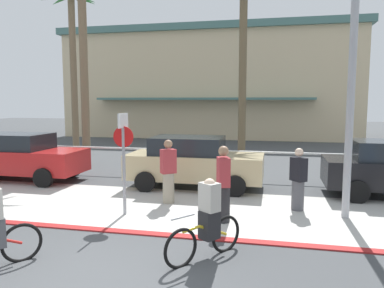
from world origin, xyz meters
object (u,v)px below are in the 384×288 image
object	(u,v)px
stop_sign_bike_lane	(124,149)
pedestrian_2	(298,182)
palm_tree_1	(82,28)
pedestrian_1	(168,174)
palm_tree_0	(72,33)
palm_tree_2	(243,24)
streetlight_curb	(356,38)
cyclist_yellow_0	(207,221)
car_red_1	(21,156)
car_tan_2	(193,162)
pedestrian_3	(223,187)

from	to	relation	value
stop_sign_bike_lane	pedestrian_2	size ratio (longest dim) A/B	1.55
palm_tree_1	pedestrian_1	xyz separation A→B (m)	(5.36, -5.36, -5.12)
palm_tree_0	palm_tree_2	xyz separation A→B (m)	(9.31, -1.29, -0.14)
streetlight_curb	cyclist_yellow_0	bearing A→B (deg)	-136.03
palm_tree_2	palm_tree_1	bearing A→B (deg)	-160.41
cyclist_yellow_0	pedestrian_2	world-z (taller)	pedestrian_2
cyclist_yellow_0	streetlight_curb	bearing A→B (deg)	43.97
streetlight_curb	pedestrian_1	distance (m)	5.77
streetlight_curb	car_red_1	world-z (taller)	streetlight_curb
car_tan_2	pedestrian_3	world-z (taller)	pedestrian_3
stop_sign_bike_lane	pedestrian_3	size ratio (longest dim) A/B	1.40
pedestrian_3	car_tan_2	bearing A→B (deg)	113.32
pedestrian_3	palm_tree_1	bearing A→B (deg)	136.62
car_red_1	pedestrian_2	size ratio (longest dim) A/B	2.66
streetlight_curb	palm_tree_0	size ratio (longest dim) A/B	0.87
palm_tree_2	car_tan_2	bearing A→B (deg)	-100.54
car_tan_2	palm_tree_0	bearing A→B (deg)	139.56
streetlight_curb	car_red_1	size ratio (longest dim) A/B	1.70
palm_tree_2	cyclist_yellow_0	world-z (taller)	palm_tree_2
car_red_1	pedestrian_1	bearing A→B (deg)	-17.18
streetlight_curb	palm_tree_2	bearing A→B (deg)	111.37
palm_tree_2	palm_tree_0	bearing A→B (deg)	172.09
palm_tree_0	streetlight_curb	bearing A→B (deg)	-37.41
palm_tree_1	pedestrian_2	bearing A→B (deg)	-30.89
palm_tree_0	car_red_1	xyz separation A→B (m)	(1.93, -7.17, -5.60)
palm_tree_0	pedestrian_1	bearing A→B (deg)	-48.61
palm_tree_2	car_red_1	bearing A→B (deg)	-141.44
cyclist_yellow_0	pedestrian_3	xyz separation A→B (m)	(0.01, 2.04, 0.16)
palm_tree_0	palm_tree_2	size ratio (longest dim) A/B	1.04
streetlight_curb	palm_tree_0	world-z (taller)	palm_tree_0
pedestrian_1	palm_tree_2	bearing A→B (deg)	80.17
stop_sign_bike_lane	pedestrian_2	xyz separation A→B (m)	(4.27, 1.33, -0.92)
palm_tree_0	palm_tree_1	world-z (taller)	palm_tree_0
palm_tree_0	palm_tree_1	xyz separation A→B (m)	(2.61, -3.68, -0.50)
palm_tree_2	pedestrian_2	world-z (taller)	palm_tree_2
palm_tree_1	car_tan_2	xyz separation A→B (m)	(5.63, -3.35, -5.09)
stop_sign_bike_lane	pedestrian_1	bearing A→B (deg)	58.15
palm_tree_1	car_red_1	distance (m)	6.21
palm_tree_2	car_red_1	world-z (taller)	palm_tree_2
palm_tree_2	pedestrian_3	size ratio (longest dim) A/B	4.57
car_red_1	car_tan_2	size ratio (longest dim) A/B	1.00
palm_tree_2	pedestrian_3	distance (m)	10.60
palm_tree_0	palm_tree_2	world-z (taller)	palm_tree_0
palm_tree_2	car_tan_2	distance (m)	7.98
streetlight_curb	car_tan_2	distance (m)	6.08
car_tan_2	pedestrian_3	distance (m)	3.63
car_red_1	pedestrian_3	distance (m)	8.38
streetlight_curb	cyclist_yellow_0	xyz separation A→B (m)	(-2.89, -2.79, -3.58)
pedestrian_1	pedestrian_2	size ratio (longest dim) A/B	1.09
car_red_1	pedestrian_2	xyz separation A→B (m)	(9.52, -1.80, -0.11)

